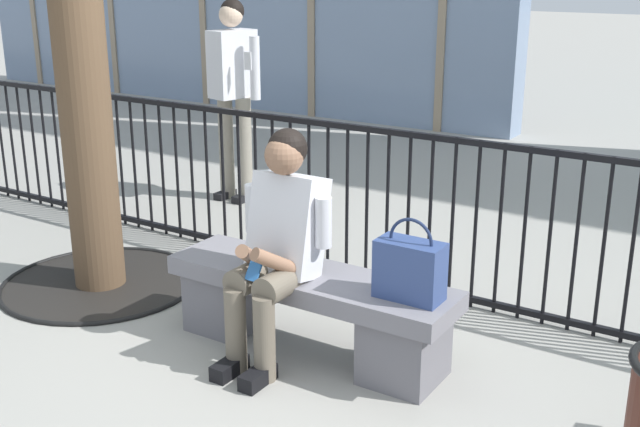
% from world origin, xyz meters
% --- Properties ---
extents(ground_plane, '(60.00, 60.00, 0.00)m').
position_xyz_m(ground_plane, '(0.00, 0.00, 0.00)').
color(ground_plane, '#9E9B93').
extents(stone_bench, '(1.60, 0.44, 0.45)m').
position_xyz_m(stone_bench, '(0.00, 0.00, 0.27)').
color(stone_bench, slate).
rests_on(stone_bench, ground).
extents(seated_person_with_phone, '(0.52, 0.66, 1.21)m').
position_xyz_m(seated_person_with_phone, '(-0.11, -0.13, 0.65)').
color(seated_person_with_phone, '#6B6051').
rests_on(seated_person_with_phone, ground).
extents(handbag_on_bench, '(0.33, 0.17, 0.41)m').
position_xyz_m(handbag_on_bench, '(0.58, -0.01, 0.60)').
color(handbag_on_bench, '#33477F').
rests_on(handbag_on_bench, stone_bench).
extents(bystander_at_railing, '(0.55, 0.42, 1.71)m').
position_xyz_m(bystander_at_railing, '(-2.11, 2.04, 1.00)').
color(bystander_at_railing, gray).
rests_on(bystander_at_railing, ground).
extents(plaza_railing, '(8.09, 0.04, 1.04)m').
position_xyz_m(plaza_railing, '(-0.00, 1.00, 0.52)').
color(plaza_railing, black).
rests_on(plaza_railing, ground).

